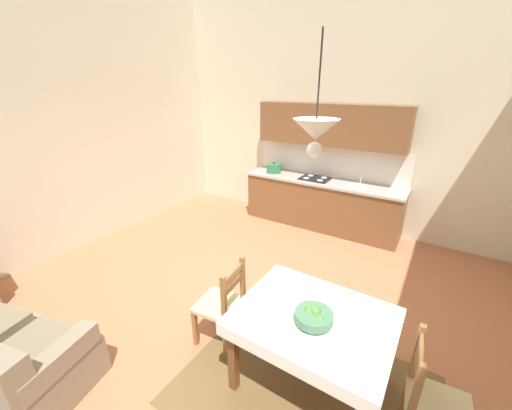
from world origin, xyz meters
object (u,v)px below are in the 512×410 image
at_px(dining_chair_tv_side, 222,305).
at_px(pendant_lamp, 316,131).
at_px(dining_table, 313,328).
at_px(dining_chair_window_side, 432,405).
at_px(kitchen_cabinetry, 323,182).
at_px(small_couch, 4,358).
at_px(fruit_bowl, 314,316).

xyz_separation_m(dining_chair_tv_side, pendant_lamp, (0.82, 0.10, 1.76)).
bearing_deg(dining_table, dining_chair_window_side, -2.95).
height_order(kitchen_cabinetry, dining_table, kitchen_cabinetry).
relative_size(dining_chair_tv_side, small_couch, 0.60).
height_order(dining_chair_tv_side, dining_chair_window_side, same).
xyz_separation_m(kitchen_cabinetry, dining_chair_tv_side, (0.19, -3.19, -0.41)).
xyz_separation_m(dining_table, dining_chair_tv_side, (-0.95, -0.01, -0.18)).
height_order(kitchen_cabinetry, pendant_lamp, pendant_lamp).
xyz_separation_m(small_couch, pendant_lamp, (2.09, 1.52, 1.90)).
height_order(dining_table, fruit_bowl, fruit_bowl).
height_order(dining_chair_tv_side, pendant_lamp, pendant_lamp).
bearing_deg(dining_table, fruit_bowl, -71.46).
xyz_separation_m(kitchen_cabinetry, dining_chair_window_side, (2.04, -3.23, -0.41)).
bearing_deg(dining_table, kitchen_cabinetry, 109.64).
distance_m(dining_chair_window_side, pendant_lamp, 2.05).
relative_size(dining_table, dining_chair_tv_side, 1.35).
xyz_separation_m(dining_table, fruit_bowl, (0.03, -0.07, 0.19)).
xyz_separation_m(kitchen_cabinetry, small_couch, (-1.08, -4.61, -0.55)).
distance_m(dining_chair_tv_side, small_couch, 1.91).
bearing_deg(dining_chair_tv_side, kitchen_cabinetry, 93.35).
bearing_deg(fruit_bowl, small_couch, -148.97).
bearing_deg(fruit_bowl, dining_chair_window_side, 1.81).
distance_m(small_couch, pendant_lamp, 3.20).
distance_m(kitchen_cabinetry, dining_chair_tv_side, 3.23).
bearing_deg(pendant_lamp, dining_table, -34.07).
height_order(dining_table, small_couch, small_couch).
xyz_separation_m(kitchen_cabinetry, dining_table, (1.14, -3.19, -0.23)).
height_order(fruit_bowl, pendant_lamp, pendant_lamp).
bearing_deg(small_couch, dining_chair_tv_side, 48.16).
relative_size(dining_chair_window_side, fruit_bowl, 3.10).
bearing_deg(small_couch, fruit_bowl, 31.03).
relative_size(kitchen_cabinetry, dining_chair_tv_side, 3.05).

